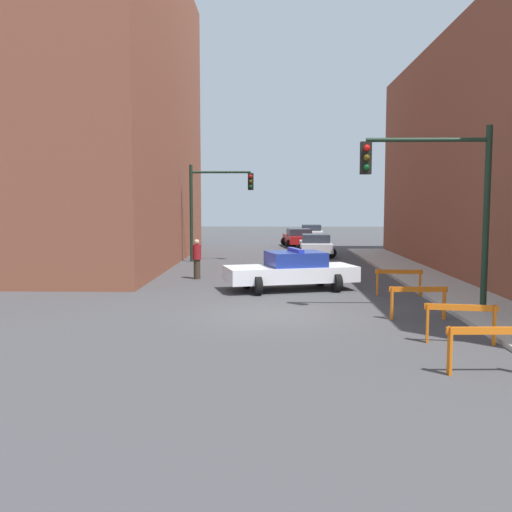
% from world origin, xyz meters
% --- Properties ---
extents(ground_plane, '(120.00, 120.00, 0.00)m').
position_xyz_m(ground_plane, '(0.00, 0.00, 0.00)').
color(ground_plane, '#424244').
extents(sidewalk_right, '(2.40, 44.00, 0.12)m').
position_xyz_m(sidewalk_right, '(6.20, 0.00, 0.06)').
color(sidewalk_right, '#B2ADA3').
rests_on(sidewalk_right, ground_plane).
extents(building_corner_left, '(14.00, 20.00, 15.97)m').
position_xyz_m(building_corner_left, '(-12.00, 14.00, 7.99)').
color(building_corner_left, brown).
rests_on(building_corner_left, ground_plane).
extents(traffic_light_near, '(3.64, 0.35, 5.20)m').
position_xyz_m(traffic_light_near, '(4.73, 0.13, 3.53)').
color(traffic_light_near, black).
rests_on(traffic_light_near, sidewalk_right).
extents(traffic_light_far, '(3.44, 0.35, 5.20)m').
position_xyz_m(traffic_light_far, '(-3.30, 14.60, 3.40)').
color(traffic_light_far, black).
rests_on(traffic_light_far, ground_plane).
extents(police_car, '(5.02, 3.12, 1.52)m').
position_xyz_m(police_car, '(0.63, 4.61, 0.72)').
color(police_car, white).
rests_on(police_car, ground_plane).
extents(parked_car_near, '(2.35, 4.35, 1.31)m').
position_xyz_m(parked_car_near, '(2.56, 17.96, 0.67)').
color(parked_car_near, silver).
rests_on(parked_car_near, ground_plane).
extents(parked_car_mid, '(2.56, 4.46, 1.31)m').
position_xyz_m(parked_car_mid, '(1.92, 25.04, 0.67)').
color(parked_car_mid, maroon).
rests_on(parked_car_mid, ground_plane).
extents(parked_car_far, '(2.37, 4.36, 1.31)m').
position_xyz_m(parked_car_far, '(3.35, 32.48, 0.67)').
color(parked_car_far, silver).
rests_on(parked_car_far, ground_plane).
extents(pedestrian_crossing, '(0.42, 0.42, 1.66)m').
position_xyz_m(pedestrian_crossing, '(-3.21, 7.52, 0.86)').
color(pedestrian_crossing, '#382D23').
rests_on(pedestrian_crossing, ground_plane).
extents(barrier_front, '(1.60, 0.21, 0.90)m').
position_xyz_m(barrier_front, '(3.87, -5.62, 0.62)').
color(barrier_front, orange).
rests_on(barrier_front, ground_plane).
extents(barrier_mid, '(1.59, 0.38, 0.90)m').
position_xyz_m(barrier_mid, '(4.13, -3.28, 0.62)').
color(barrier_mid, orange).
rests_on(barrier_mid, ground_plane).
extents(barrier_back, '(1.60, 0.23, 0.90)m').
position_xyz_m(barrier_back, '(3.87, -0.58, 0.62)').
color(barrier_back, orange).
rests_on(barrier_back, ground_plane).
extents(barrier_corner, '(1.60, 0.23, 0.90)m').
position_xyz_m(barrier_corner, '(4.23, 3.38, 0.62)').
color(barrier_corner, orange).
rests_on(barrier_corner, ground_plane).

